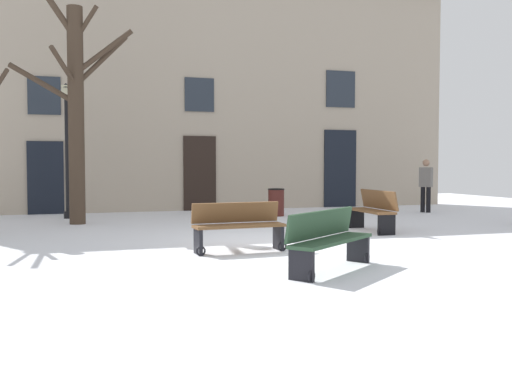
{
  "coord_description": "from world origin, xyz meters",
  "views": [
    {
      "loc": [
        -3.91,
        -10.7,
        1.53
      ],
      "look_at": [
        0.0,
        1.58,
        0.9
      ],
      "focal_mm": 40.41,
      "sensor_mm": 36.0,
      "label": 1
    }
  ],
  "objects_px": {
    "tree_foreground": "(76,104)",
    "bench_facing_shops": "(373,210)",
    "streetlamp": "(67,136)",
    "litter_bin": "(276,202)",
    "bench_far_corner": "(329,239)",
    "person_crossing_plaza": "(426,183)",
    "bench_back_to_back_right": "(238,226)"
  },
  "relations": [
    {
      "from": "tree_foreground",
      "to": "bench_facing_shops",
      "type": "bearing_deg",
      "value": -30.16
    },
    {
      "from": "streetlamp",
      "to": "litter_bin",
      "type": "distance_m",
      "value": 6.22
    },
    {
      "from": "streetlamp",
      "to": "bench_facing_shops",
      "type": "relative_size",
      "value": 2.28
    },
    {
      "from": "bench_far_corner",
      "to": "person_crossing_plaza",
      "type": "relative_size",
      "value": 1.05
    },
    {
      "from": "litter_bin",
      "to": "bench_far_corner",
      "type": "xyz_separation_m",
      "value": [
        -2.19,
        -8.36,
        0.05
      ]
    },
    {
      "from": "tree_foreground",
      "to": "person_crossing_plaza",
      "type": "xyz_separation_m",
      "value": [
        10.51,
        0.33,
        -2.13
      ]
    },
    {
      "from": "tree_foreground",
      "to": "person_crossing_plaza",
      "type": "relative_size",
      "value": 3.7
    },
    {
      "from": "streetlamp",
      "to": "bench_back_to_back_right",
      "type": "bearing_deg",
      "value": -68.51
    },
    {
      "from": "tree_foreground",
      "to": "streetlamp",
      "type": "relative_size",
      "value": 1.64
    },
    {
      "from": "streetlamp",
      "to": "bench_back_to_back_right",
      "type": "xyz_separation_m",
      "value": [
        2.89,
        -7.34,
        -1.86
      ]
    },
    {
      "from": "tree_foreground",
      "to": "bench_far_corner",
      "type": "height_order",
      "value": "tree_foreground"
    },
    {
      "from": "bench_facing_shops",
      "to": "streetlamp",
      "type": "bearing_deg",
      "value": -127.11
    },
    {
      "from": "litter_bin",
      "to": "person_crossing_plaza",
      "type": "xyz_separation_m",
      "value": [
        4.92,
        -0.24,
        0.52
      ]
    },
    {
      "from": "streetlamp",
      "to": "person_crossing_plaza",
      "type": "distance_m",
      "value": 10.92
    },
    {
      "from": "streetlamp",
      "to": "bench_far_corner",
      "type": "height_order",
      "value": "streetlamp"
    },
    {
      "from": "tree_foreground",
      "to": "bench_back_to_back_right",
      "type": "distance_m",
      "value": 6.8
    },
    {
      "from": "tree_foreground",
      "to": "streetlamp",
      "type": "bearing_deg",
      "value": 98.42
    },
    {
      "from": "bench_far_corner",
      "to": "person_crossing_plaza",
      "type": "distance_m",
      "value": 10.81
    },
    {
      "from": "bench_back_to_back_right",
      "to": "bench_far_corner",
      "type": "bearing_deg",
      "value": -73.39
    },
    {
      "from": "bench_back_to_back_right",
      "to": "bench_facing_shops",
      "type": "bearing_deg",
      "value": 24.7
    },
    {
      "from": "bench_far_corner",
      "to": "streetlamp",
      "type": "bearing_deg",
      "value": 73.06
    },
    {
      "from": "litter_bin",
      "to": "bench_far_corner",
      "type": "distance_m",
      "value": 8.64
    },
    {
      "from": "litter_bin",
      "to": "bench_facing_shops",
      "type": "xyz_separation_m",
      "value": [
        0.8,
        -4.29,
        0.07
      ]
    },
    {
      "from": "tree_foreground",
      "to": "person_crossing_plaza",
      "type": "bearing_deg",
      "value": 1.82
    },
    {
      "from": "bench_facing_shops",
      "to": "bench_back_to_back_right",
      "type": "bearing_deg",
      "value": -60.26
    },
    {
      "from": "tree_foreground",
      "to": "bench_back_to_back_right",
      "type": "relative_size",
      "value": 3.77
    },
    {
      "from": "bench_far_corner",
      "to": "bench_facing_shops",
      "type": "bearing_deg",
      "value": 15.68
    },
    {
      "from": "person_crossing_plaza",
      "to": "streetlamp",
      "type": "bearing_deg",
      "value": -133.46
    },
    {
      "from": "tree_foreground",
      "to": "bench_back_to_back_right",
      "type": "xyz_separation_m",
      "value": [
        2.65,
        -5.7,
        -2.6
      ]
    },
    {
      "from": "person_crossing_plaza",
      "to": "tree_foreground",
      "type": "bearing_deg",
      "value": -124.71
    },
    {
      "from": "bench_far_corner",
      "to": "person_crossing_plaza",
      "type": "height_order",
      "value": "person_crossing_plaza"
    },
    {
      "from": "bench_back_to_back_right",
      "to": "person_crossing_plaza",
      "type": "xyz_separation_m",
      "value": [
        7.87,
        6.03,
        0.48
      ]
    }
  ]
}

